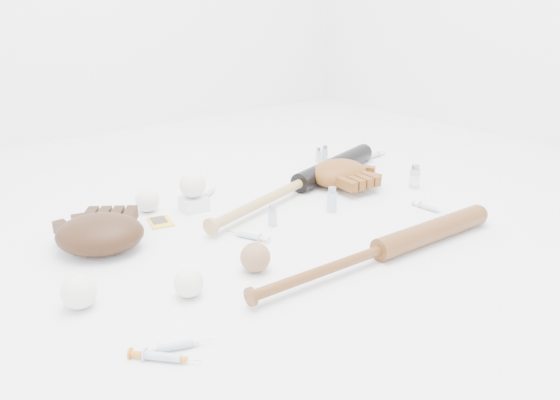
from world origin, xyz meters
TOP-DOWN VIEW (x-y plane):
  - bat_dark at (0.18, 0.21)m, footprint 0.99×0.35m
  - bat_wood at (0.01, -0.32)m, footprint 0.88×0.11m
  - glove_dark at (-0.55, 0.20)m, footprint 0.40×0.40m
  - glove_tan at (0.34, 0.19)m, footprint 0.29×0.29m
  - trading_card at (-0.34, 0.28)m, footprint 0.09×0.11m
  - pedestal at (-0.20, 0.31)m, footprint 0.09×0.09m
  - baseball_on_pedestal at (-0.20, 0.31)m, footprint 0.09×0.09m
  - baseball_left at (-0.70, -0.05)m, footprint 0.08×0.08m
  - baseball_upper at (-0.32, 0.39)m, footprint 0.08×0.08m
  - baseball_mid at (-0.48, -0.16)m, footprint 0.07×0.07m
  - baseball_aged at (-0.29, -0.16)m, footprint 0.08×0.08m
  - syringe_0 at (-0.61, -0.33)m, footprint 0.15×0.08m
  - syringe_1 at (-0.19, 0.01)m, footprint 0.09×0.15m
  - syringe_2 at (-0.09, 0.39)m, footprint 0.13×0.11m
  - syringe_3 at (0.40, -0.17)m, footprint 0.04×0.14m
  - syringe_4 at (0.70, 0.35)m, footprint 0.17×0.03m
  - syringe_5 at (-0.64, -0.34)m, footprint 0.13×0.14m
  - vial_0 at (0.48, 0.45)m, footprint 0.02×0.02m
  - vial_1 at (0.52, 0.45)m, footprint 0.03×0.03m
  - vial_2 at (0.14, 0.01)m, footprint 0.03×0.03m
  - vial_3 at (0.54, -0.01)m, footprint 0.04×0.04m
  - vial_4 at (-0.08, 0.04)m, footprint 0.03×0.03m

SIDE VIEW (x-z plane):
  - trading_card at x=-0.34m, z-range 0.00..0.01m
  - syringe_3 at x=0.40m, z-range 0.00..0.02m
  - syringe_2 at x=-0.09m, z-range 0.00..0.02m
  - syringe_0 at x=-0.61m, z-range 0.00..0.02m
  - syringe_1 at x=-0.19m, z-range 0.00..0.02m
  - syringe_5 at x=-0.64m, z-range 0.00..0.02m
  - syringe_4 at x=0.70m, z-range 0.00..0.02m
  - pedestal at x=-0.20m, z-range 0.00..0.04m
  - vial_0 at x=0.48m, z-range 0.00..0.06m
  - bat_wood at x=0.01m, z-range 0.00..0.06m
  - vial_1 at x=0.52m, z-range 0.00..0.06m
  - vial_4 at x=-0.08m, z-range 0.00..0.07m
  - baseball_mid at x=-0.48m, z-range 0.00..0.07m
  - bat_dark at x=0.18m, z-range 0.00..0.07m
  - baseball_upper at x=-0.32m, z-range 0.00..0.08m
  - baseball_aged at x=-0.29m, z-range 0.00..0.08m
  - baseball_left at x=-0.70m, z-range 0.00..0.08m
  - vial_2 at x=0.14m, z-range 0.00..0.08m
  - vial_3 at x=0.54m, z-range 0.00..0.09m
  - glove_tan at x=0.34m, z-range 0.00..0.10m
  - glove_dark at x=-0.55m, z-range 0.00..0.10m
  - baseball_on_pedestal at x=-0.20m, z-range 0.04..0.13m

